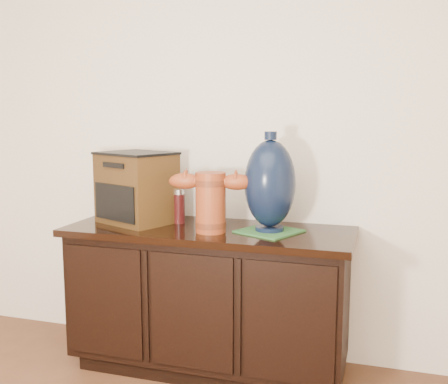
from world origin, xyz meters
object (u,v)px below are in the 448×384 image
(sideboard, at_px, (209,297))
(tv_radio, at_px, (137,188))
(spray_can, at_px, (179,206))
(terracotta_vessel, at_px, (211,199))
(lamp_base, at_px, (270,184))

(sideboard, bearing_deg, tv_radio, 176.21)
(sideboard, height_order, spray_can, spray_can)
(sideboard, relative_size, spray_can, 8.02)
(terracotta_vessel, distance_m, lamp_base, 0.30)
(terracotta_vessel, relative_size, spray_can, 2.31)
(tv_radio, relative_size, lamp_base, 0.96)
(terracotta_vessel, bearing_deg, lamp_base, 8.96)
(sideboard, height_order, lamp_base, lamp_base)
(terracotta_vessel, bearing_deg, spray_can, 137.10)
(sideboard, height_order, tv_radio, tv_radio)
(spray_can, bearing_deg, sideboard, -20.99)
(sideboard, distance_m, terracotta_vessel, 0.54)
(tv_radio, xyz_separation_m, spray_can, (0.22, 0.05, -0.10))
(sideboard, bearing_deg, lamp_base, 1.00)
(sideboard, bearing_deg, spray_can, 159.01)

